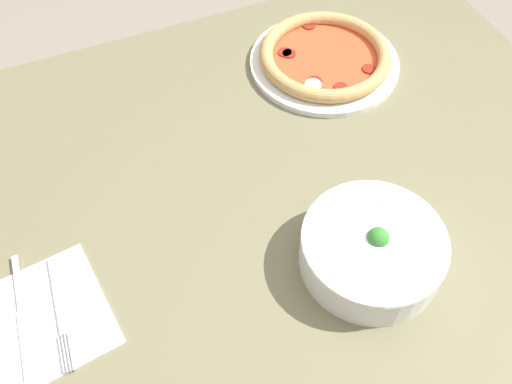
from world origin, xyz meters
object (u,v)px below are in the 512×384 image
Objects in this scene: bowl at (372,249)px; knife at (23,319)px; pizza at (325,58)px; fork at (59,311)px.

knife is (0.48, -0.11, -0.03)m from bowl.
bowl is at bearing 71.43° from pizza.
knife is (0.05, -0.01, -0.00)m from fork.
pizza is at bearing 119.38° from knife.
bowl is (0.14, 0.41, 0.02)m from pizza.
fork is at bearing 83.80° from knife.
bowl is 0.45m from fork.
bowl reaches higher than pizza.
bowl is at bearing 80.81° from knife.
bowl reaches higher than fork.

